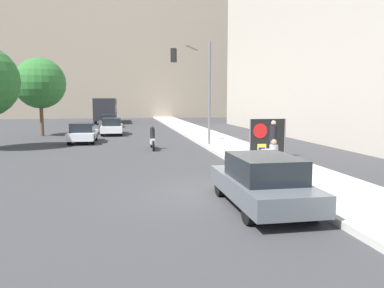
{
  "coord_description": "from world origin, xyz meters",
  "views": [
    {
      "loc": [
        -2.96,
        -10.85,
        2.85
      ],
      "look_at": [
        -0.29,
        3.96,
        1.11
      ],
      "focal_mm": 35.0,
      "sensor_mm": 36.0,
      "label": 1
    }
  ],
  "objects_px": {
    "seated_protester": "(274,153)",
    "traffic_light_pole": "(196,77)",
    "car_on_road_midblock": "(112,126)",
    "motorcycle_on_road": "(152,140)",
    "car_on_road_distant": "(109,121)",
    "street_tree_midblock": "(40,83)",
    "parked_car_curbside": "(262,181)",
    "jogger_on_sidewalk": "(273,139)",
    "protest_banner": "(267,136)",
    "car_on_road_nearest": "(83,133)",
    "city_bus_on_road": "(106,109)"
  },
  "relations": [
    {
      "from": "seated_protester",
      "to": "car_on_road_distant",
      "type": "distance_m",
      "value": 28.61
    },
    {
      "from": "motorcycle_on_road",
      "to": "jogger_on_sidewalk",
      "type": "bearing_deg",
      "value": -48.83
    },
    {
      "from": "parked_car_curbside",
      "to": "city_bus_on_road",
      "type": "height_order",
      "value": "city_bus_on_road"
    },
    {
      "from": "jogger_on_sidewalk",
      "to": "car_on_road_distant",
      "type": "height_order",
      "value": "jogger_on_sidewalk"
    },
    {
      "from": "traffic_light_pole",
      "to": "motorcycle_on_road",
      "type": "bearing_deg",
      "value": -164.16
    },
    {
      "from": "seated_protester",
      "to": "parked_car_curbside",
      "type": "xyz_separation_m",
      "value": [
        -2.17,
        -4.44,
        -0.08
      ]
    },
    {
      "from": "car_on_road_midblock",
      "to": "protest_banner",
      "type": "bearing_deg",
      "value": -61.27
    },
    {
      "from": "parked_car_curbside",
      "to": "street_tree_midblock",
      "type": "relative_size",
      "value": 0.68
    },
    {
      "from": "jogger_on_sidewalk",
      "to": "motorcycle_on_road",
      "type": "distance_m",
      "value": 7.77
    },
    {
      "from": "traffic_light_pole",
      "to": "motorcycle_on_road",
      "type": "height_order",
      "value": "traffic_light_pole"
    },
    {
      "from": "traffic_light_pole",
      "to": "parked_car_curbside",
      "type": "bearing_deg",
      "value": -93.37
    },
    {
      "from": "car_on_road_midblock",
      "to": "car_on_road_nearest",
      "type": "bearing_deg",
      "value": -106.74
    },
    {
      "from": "motorcycle_on_road",
      "to": "car_on_road_midblock",
      "type": "bearing_deg",
      "value": 104.33
    },
    {
      "from": "city_bus_on_road",
      "to": "car_on_road_distant",
      "type": "bearing_deg",
      "value": -85.53
    },
    {
      "from": "protest_banner",
      "to": "motorcycle_on_road",
      "type": "relative_size",
      "value": 0.84
    },
    {
      "from": "seated_protester",
      "to": "car_on_road_midblock",
      "type": "bearing_deg",
      "value": 99.65
    },
    {
      "from": "protest_banner",
      "to": "seated_protester",
      "type": "bearing_deg",
      "value": -107.8
    },
    {
      "from": "car_on_road_nearest",
      "to": "car_on_road_midblock",
      "type": "bearing_deg",
      "value": 73.26
    },
    {
      "from": "protest_banner",
      "to": "parked_car_curbside",
      "type": "xyz_separation_m",
      "value": [
        -3.41,
        -8.3,
        -0.41
      ]
    },
    {
      "from": "car_on_road_midblock",
      "to": "street_tree_midblock",
      "type": "relative_size",
      "value": 0.75
    },
    {
      "from": "parked_car_curbside",
      "to": "city_bus_on_road",
      "type": "xyz_separation_m",
      "value": [
        -5.95,
        40.95,
        1.1
      ]
    },
    {
      "from": "car_on_road_nearest",
      "to": "seated_protester",
      "type": "bearing_deg",
      "value": -55.84
    },
    {
      "from": "seated_protester",
      "to": "traffic_light_pole",
      "type": "relative_size",
      "value": 0.19
    },
    {
      "from": "protest_banner",
      "to": "street_tree_midblock",
      "type": "xyz_separation_m",
      "value": [
        -13.6,
        14.33,
        3.12
      ]
    },
    {
      "from": "parked_car_curbside",
      "to": "car_on_road_nearest",
      "type": "bearing_deg",
      "value": 110.58
    },
    {
      "from": "car_on_road_nearest",
      "to": "street_tree_midblock",
      "type": "distance_m",
      "value": 7.57
    },
    {
      "from": "traffic_light_pole",
      "to": "street_tree_midblock",
      "type": "xyz_separation_m",
      "value": [
        -10.98,
        9.21,
        -0.05
      ]
    },
    {
      "from": "traffic_light_pole",
      "to": "car_on_road_nearest",
      "type": "bearing_deg",
      "value": 152.96
    },
    {
      "from": "seated_protester",
      "to": "motorcycle_on_road",
      "type": "distance_m",
      "value": 9.19
    },
    {
      "from": "protest_banner",
      "to": "car_on_road_distant",
      "type": "xyz_separation_m",
      "value": [
        -8.67,
        23.77,
        -0.43
      ]
    },
    {
      "from": "car_on_road_nearest",
      "to": "city_bus_on_road",
      "type": "bearing_deg",
      "value": 88.88
    },
    {
      "from": "parked_car_curbside",
      "to": "street_tree_midblock",
      "type": "distance_m",
      "value": 25.07
    },
    {
      "from": "car_on_road_midblock",
      "to": "car_on_road_distant",
      "type": "relative_size",
      "value": 0.99
    },
    {
      "from": "jogger_on_sidewalk",
      "to": "protest_banner",
      "type": "relative_size",
      "value": 0.94
    },
    {
      "from": "city_bus_on_road",
      "to": "street_tree_midblock",
      "type": "distance_m",
      "value": 18.96
    },
    {
      "from": "car_on_road_midblock",
      "to": "motorcycle_on_road",
      "type": "distance_m",
      "value": 10.7
    },
    {
      "from": "car_on_road_distant",
      "to": "protest_banner",
      "type": "bearing_deg",
      "value": -69.96
    },
    {
      "from": "motorcycle_on_road",
      "to": "street_tree_midblock",
      "type": "relative_size",
      "value": 0.36
    },
    {
      "from": "car_on_road_distant",
      "to": "street_tree_midblock",
      "type": "bearing_deg",
      "value": -117.56
    },
    {
      "from": "car_on_road_midblock",
      "to": "car_on_road_distant",
      "type": "bearing_deg",
      "value": 93.85
    },
    {
      "from": "motorcycle_on_road",
      "to": "traffic_light_pole",
      "type": "bearing_deg",
      "value": 15.84
    },
    {
      "from": "protest_banner",
      "to": "parked_car_curbside",
      "type": "bearing_deg",
      "value": -112.33
    },
    {
      "from": "parked_car_curbside",
      "to": "jogger_on_sidewalk",
      "type": "bearing_deg",
      "value": 65.49
    },
    {
      "from": "car_on_road_nearest",
      "to": "jogger_on_sidewalk",
      "type": "bearing_deg",
      "value": -47.27
    },
    {
      "from": "parked_car_curbside",
      "to": "car_on_road_distant",
      "type": "bearing_deg",
      "value": 99.31
    },
    {
      "from": "car_on_road_nearest",
      "to": "city_bus_on_road",
      "type": "height_order",
      "value": "city_bus_on_road"
    },
    {
      "from": "car_on_road_nearest",
      "to": "motorcycle_on_road",
      "type": "relative_size",
      "value": 1.88
    },
    {
      "from": "seated_protester",
      "to": "car_on_road_distant",
      "type": "xyz_separation_m",
      "value": [
        -7.43,
        27.63,
        -0.1
      ]
    },
    {
      "from": "car_on_road_distant",
      "to": "street_tree_midblock",
      "type": "xyz_separation_m",
      "value": [
        -4.93,
        -9.44,
        3.55
      ]
    },
    {
      "from": "parked_car_curbside",
      "to": "car_on_road_midblock",
      "type": "relative_size",
      "value": 0.91
    }
  ]
}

